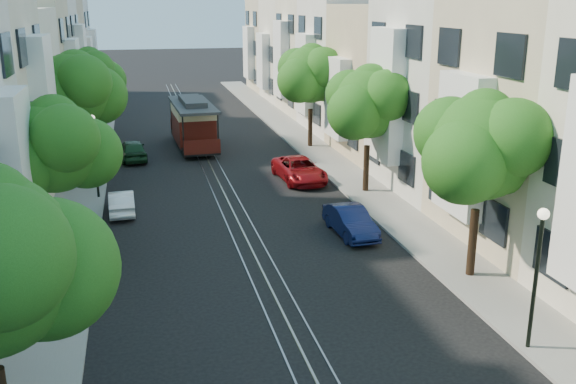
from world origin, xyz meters
TOP-DOWN VIEW (x-y plane):
  - ground at (0.00, 28.00)m, footprint 200.00×200.00m
  - sidewalk_east at (7.25, 28.00)m, footprint 2.50×80.00m
  - sidewalk_west at (-7.25, 28.00)m, footprint 2.50×80.00m
  - rail_left at (-0.55, 28.00)m, footprint 0.06×80.00m
  - rail_slot at (0.00, 28.00)m, footprint 0.06×80.00m
  - rail_right at (0.55, 28.00)m, footprint 0.06×80.00m
  - lane_line at (0.00, 28.00)m, footprint 0.08×80.00m
  - townhouses_east at (11.87, 27.91)m, footprint 7.75×72.00m
  - tree_e_b at (7.26, 8.98)m, footprint 4.93×4.08m
  - tree_e_c at (7.26, 19.98)m, footprint 4.84×3.99m
  - tree_e_d at (7.26, 30.98)m, footprint 5.01×4.16m
  - tree_w_b at (-7.14, 13.98)m, footprint 4.72×3.87m
  - tree_w_c at (-7.14, 24.98)m, footprint 5.13×4.28m
  - tree_w_d at (-7.14, 35.98)m, footprint 4.84×3.99m
  - lamp_east at (6.30, 4.00)m, footprint 0.32×0.32m
  - lamp_west at (-6.30, 22.00)m, footprint 0.32×0.32m
  - cable_car at (-0.50, 32.78)m, footprint 2.81×8.04m
  - parked_car_e_mid at (4.40, 14.18)m, footprint 1.50×3.76m
  - parked_car_e_far at (4.40, 22.97)m, footprint 2.46×4.78m
  - parked_car_w_mid at (-5.12, 19.43)m, footprint 1.25×3.31m
  - parked_car_w_far at (-4.56, 30.05)m, footprint 1.92×3.98m

SIDE VIEW (x-z plane):
  - ground at x=0.00m, z-range 0.00..0.00m
  - lane_line at x=0.00m, z-range 0.00..0.01m
  - rail_left at x=-0.55m, z-range 0.00..0.02m
  - rail_slot at x=0.00m, z-range 0.00..0.02m
  - rail_right at x=0.55m, z-range 0.00..0.02m
  - sidewalk_east at x=7.25m, z-range 0.00..0.12m
  - sidewalk_west at x=-7.25m, z-range 0.00..0.12m
  - parked_car_w_mid at x=-5.12m, z-range 0.00..1.08m
  - parked_car_e_mid at x=4.40m, z-range 0.00..1.22m
  - parked_car_e_far at x=4.40m, z-range 0.00..1.29m
  - parked_car_w_far at x=-4.56m, z-range 0.00..1.31m
  - cable_car at x=-0.50m, z-range 0.28..3.34m
  - lamp_east at x=6.30m, z-range 0.77..4.93m
  - lamp_west at x=-6.30m, z-range 0.77..4.93m
  - tree_w_b at x=-7.14m, z-range 1.26..7.53m
  - tree_e_c at x=7.26m, z-range 1.34..7.86m
  - tree_w_d at x=-7.14m, z-range 1.34..7.86m
  - tree_e_b at x=7.26m, z-range 1.39..8.07m
  - tree_e_d at x=7.26m, z-range 1.44..8.29m
  - tree_w_c at x=-7.14m, z-range 1.52..8.62m
  - townhouses_east at x=11.87m, z-range -0.82..11.18m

